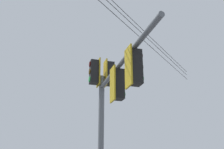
% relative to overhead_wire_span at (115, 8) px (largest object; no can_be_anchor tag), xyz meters
% --- Properties ---
extents(signal_mast_assembly, '(4.67, 2.56, 6.23)m').
position_rel_overhead_wire_span_xyz_m(signal_mast_assembly, '(-1.18, 1.33, -4.68)').
color(signal_mast_assembly, slate).
rests_on(signal_mast_assembly, ground).
extents(overhead_wire_span, '(5.35, 19.40, 0.89)m').
position_rel_overhead_wire_span_xyz_m(overhead_wire_span, '(0.00, 0.00, 0.00)').
color(overhead_wire_span, black).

